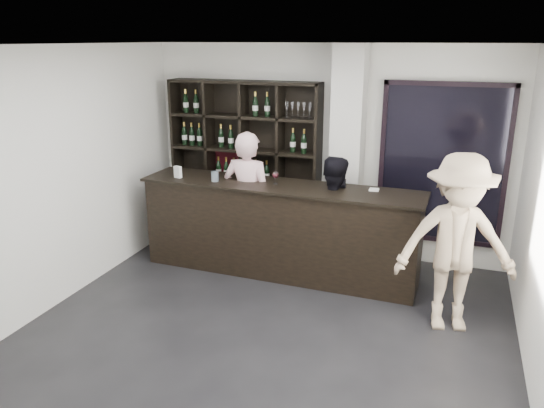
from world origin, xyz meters
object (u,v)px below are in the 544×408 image
at_px(taster_pink, 248,200).
at_px(customer, 456,244).
at_px(taster_black, 331,218).
at_px(wine_shelf, 245,166).
at_px(tasting_counter, 279,229).

xyz_separation_m(taster_pink, customer, (2.62, -0.80, 0.03)).
xyz_separation_m(taster_black, customer, (1.50, -0.80, 0.15)).
bearing_deg(taster_pink, wine_shelf, -65.54).
height_order(tasting_counter, taster_pink, taster_pink).
bearing_deg(taster_black, customer, 138.62).
relative_size(tasting_counter, customer, 1.91).
bearing_deg(wine_shelf, tasting_counter, -45.53).
distance_m(wine_shelf, tasting_counter, 1.29).
xyz_separation_m(tasting_counter, taster_black, (0.65, 0.10, 0.19)).
height_order(tasting_counter, customer, customer).
height_order(wine_shelf, tasting_counter, wine_shelf).
distance_m(tasting_counter, customer, 2.29).
bearing_deg(taster_pink, tasting_counter, 167.87).
distance_m(wine_shelf, taster_pink, 0.84).
bearing_deg(taster_pink, customer, 162.86).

